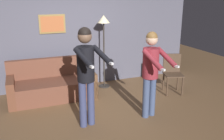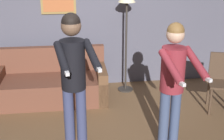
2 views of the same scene
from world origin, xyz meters
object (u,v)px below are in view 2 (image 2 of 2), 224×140
(couch, at_px, (51,85))
(torchiere_lamp, at_px, (127,11))
(person_standing_left, at_px, (73,70))
(person_standing_right, at_px, (173,76))
(dining_chair_distant, at_px, (222,78))

(couch, bearing_deg, torchiere_lamp, 9.20)
(torchiere_lamp, relative_size, person_standing_left, 1.02)
(torchiere_lamp, bearing_deg, person_standing_left, -118.61)
(torchiere_lamp, xyz_separation_m, person_standing_right, (0.25, -1.86, -0.48))
(person_standing_left, relative_size, dining_chair_distant, 1.92)
(dining_chair_distant, bearing_deg, person_standing_left, -160.75)
(torchiere_lamp, bearing_deg, person_standing_right, -82.33)
(person_standing_left, height_order, person_standing_right, person_standing_left)
(couch, height_order, dining_chair_distant, dining_chair_distant)
(torchiere_lamp, xyz_separation_m, person_standing_left, (-0.96, -1.77, -0.38))
(person_standing_left, bearing_deg, torchiere_lamp, 61.39)
(torchiere_lamp, bearing_deg, couch, -170.80)
(couch, xyz_separation_m, dining_chair_distant, (2.76, -0.72, 0.25))
(dining_chair_distant, bearing_deg, couch, 165.37)
(couch, height_order, torchiere_lamp, torchiere_lamp)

